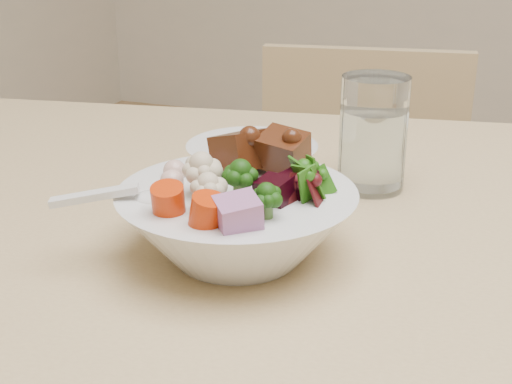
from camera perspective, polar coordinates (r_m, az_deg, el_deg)
chair_far at (r=1.32m, az=7.82°, el=-5.08°), size 0.44×0.44×0.82m
food_bowl at (r=0.60m, az=-1.34°, el=-2.15°), size 0.20×0.20×0.11m
soup_spoon at (r=0.58m, az=-9.29°, el=-0.53°), size 0.10×0.06×0.02m
water_glass at (r=0.75m, az=9.33°, el=4.27°), size 0.07×0.07×0.12m
side_bowl at (r=0.75m, az=-0.32°, el=2.12°), size 0.14×0.14×0.05m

